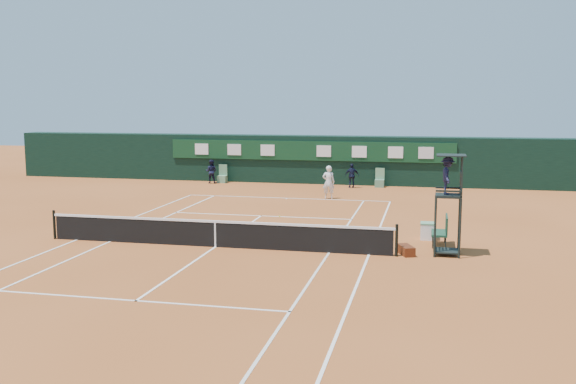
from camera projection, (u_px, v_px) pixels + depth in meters
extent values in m
plane|color=#AE5A29|center=(215.00, 247.00, 22.96)|extent=(90.00, 90.00, 0.00)
cube|color=silver|center=(287.00, 198.00, 34.44)|extent=(11.05, 0.08, 0.01)
cube|color=white|center=(369.00, 255.00, 21.79)|extent=(0.08, 23.85, 0.01)
cube|color=silver|center=(77.00, 240.00, 24.12)|extent=(0.08, 23.85, 0.01)
cube|color=silver|center=(329.00, 253.00, 22.08)|extent=(0.08, 23.85, 0.01)
cube|color=white|center=(110.00, 241.00, 23.83)|extent=(0.08, 23.85, 0.01)
cube|color=white|center=(261.00, 216.00, 29.14)|extent=(8.31, 0.08, 0.01)
cube|color=white|center=(136.00, 301.00, 16.77)|extent=(8.31, 0.08, 0.01)
cube|color=white|center=(215.00, 247.00, 22.95)|extent=(0.08, 12.88, 0.01)
cube|color=silver|center=(287.00, 199.00, 34.30)|extent=(0.08, 0.30, 0.01)
cube|color=black|center=(215.00, 235.00, 22.89)|extent=(12.60, 0.04, 0.90)
cube|color=white|center=(215.00, 222.00, 22.82)|extent=(12.80, 0.06, 0.08)
cube|color=white|center=(215.00, 234.00, 22.89)|extent=(0.06, 0.05, 0.92)
cylinder|color=black|center=(397.00, 240.00, 21.51)|extent=(0.10, 0.10, 1.10)
cylinder|color=black|center=(54.00, 225.00, 24.24)|extent=(0.10, 0.10, 1.10)
cube|color=black|center=(311.00, 159.00, 40.87)|extent=(40.00, 1.50, 3.00)
cube|color=#0F371D|center=(308.00, 151.00, 40.00)|extent=(18.00, 0.10, 1.20)
cube|color=white|center=(202.00, 149.00, 41.43)|extent=(0.90, 0.04, 0.70)
cube|color=silver|center=(234.00, 150.00, 40.96)|extent=(0.90, 0.04, 0.70)
cube|color=white|center=(268.00, 150.00, 40.49)|extent=(0.90, 0.04, 0.70)
cube|color=white|center=(324.00, 151.00, 39.72)|extent=(0.90, 0.04, 0.70)
cube|color=white|center=(359.00, 152.00, 39.25)|extent=(0.90, 0.04, 0.70)
cube|color=white|center=(396.00, 152.00, 38.78)|extent=(0.90, 0.04, 0.70)
cube|color=silver|center=(426.00, 153.00, 38.40)|extent=(0.90, 0.04, 0.70)
cube|color=#64996F|center=(222.00, 179.00, 40.97)|extent=(0.55, 0.50, 0.46)
cube|color=#598863|center=(223.00, 170.00, 41.10)|extent=(0.55, 0.06, 0.70)
cube|color=#558262|center=(379.00, 183.00, 38.83)|extent=(0.55, 0.50, 0.46)
cube|color=#619568|center=(380.00, 174.00, 38.97)|extent=(0.55, 0.06, 0.70)
cylinder|color=black|center=(435.00, 228.00, 21.33)|extent=(0.07, 0.07, 2.00)
cylinder|color=black|center=(435.00, 223.00, 22.10)|extent=(0.07, 0.07, 2.00)
cylinder|color=black|center=(460.00, 229.00, 21.15)|extent=(0.07, 0.07, 2.00)
cylinder|color=black|center=(459.00, 224.00, 21.93)|extent=(0.07, 0.07, 2.00)
cube|color=black|center=(448.00, 196.00, 21.48)|extent=(0.85, 0.85, 0.08)
cube|color=black|center=(461.00, 184.00, 21.34)|extent=(0.06, 0.85, 0.80)
cube|color=black|center=(449.00, 191.00, 21.04)|extent=(0.85, 0.05, 0.06)
cube|color=black|center=(448.00, 188.00, 21.86)|extent=(0.85, 0.05, 0.06)
cylinder|color=black|center=(462.00, 172.00, 20.89)|extent=(0.04, 0.04, 1.00)
cylinder|color=black|center=(461.00, 169.00, 21.66)|extent=(0.04, 0.04, 1.00)
cube|color=black|center=(451.00, 155.00, 21.28)|extent=(0.95, 0.95, 0.04)
cube|color=black|center=(446.00, 251.00, 21.75)|extent=(0.80, 0.80, 0.05)
cube|color=black|center=(435.00, 243.00, 21.80)|extent=(0.04, 0.80, 0.04)
cube|color=black|center=(435.00, 231.00, 21.74)|extent=(0.04, 0.80, 0.04)
cube|color=black|center=(435.00, 220.00, 21.68)|extent=(0.04, 0.80, 0.04)
cube|color=black|center=(436.00, 208.00, 21.63)|extent=(0.04, 0.80, 0.04)
imported|color=#191932|center=(448.00, 176.00, 21.40)|extent=(0.47, 0.82, 1.28)
cube|color=#1A432C|center=(439.00, 233.00, 23.17)|extent=(0.55, 1.20, 0.08)
cube|color=#183C29|center=(447.00, 224.00, 23.07)|extent=(0.06, 1.20, 0.60)
cylinder|color=black|center=(433.00, 243.00, 22.72)|extent=(0.04, 0.04, 0.41)
cylinder|color=black|center=(445.00, 243.00, 22.62)|extent=(0.04, 0.04, 0.41)
cylinder|color=black|center=(433.00, 236.00, 23.78)|extent=(0.04, 0.04, 0.41)
cylinder|color=black|center=(445.00, 237.00, 23.69)|extent=(0.04, 0.04, 0.41)
cube|color=black|center=(406.00, 250.00, 21.79)|extent=(0.66, 0.92, 0.32)
cube|color=white|center=(428.00, 231.00, 24.20)|extent=(0.55, 0.55, 0.60)
cube|color=#62966D|center=(428.00, 223.00, 24.16)|extent=(0.57, 0.57, 0.05)
sphere|color=#B2CD2F|center=(280.00, 216.00, 28.92)|extent=(0.07, 0.07, 0.07)
imported|color=white|center=(329.00, 182.00, 34.17)|extent=(0.69, 0.49, 1.78)
imported|color=black|center=(211.00, 171.00, 40.63)|extent=(0.75, 0.59, 1.50)
imported|color=black|center=(352.00, 176.00, 38.49)|extent=(0.92, 0.54, 1.47)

